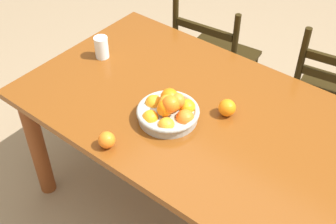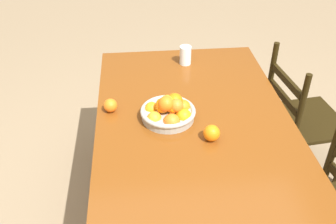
{
  "view_description": "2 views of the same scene",
  "coord_description": "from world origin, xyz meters",
  "px_view_note": "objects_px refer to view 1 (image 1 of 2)",
  "views": [
    {
      "loc": [
        0.8,
        -1.29,
        2.11
      ],
      "look_at": [
        -0.11,
        -0.13,
        0.8
      ],
      "focal_mm": 47.18,
      "sensor_mm": 36.0,
      "label": 1
    },
    {
      "loc": [
        1.47,
        -0.29,
        1.93
      ],
      "look_at": [
        -0.11,
        -0.13,
        0.8
      ],
      "focal_mm": 40.9,
      "sensor_mm": 36.0,
      "label": 2
    }
  ],
  "objects_px": {
    "fruit_bowl": "(169,110)",
    "drinking_glass": "(102,47)",
    "chair_near_window": "(213,61)",
    "orange_loose_1": "(227,108)",
    "dining_table": "(204,132)",
    "orange_loose_0": "(107,140)",
    "chair_by_cabinet": "(329,104)"
  },
  "relations": [
    {
      "from": "orange_loose_0",
      "to": "chair_near_window",
      "type": "bearing_deg",
      "value": 101.6
    },
    {
      "from": "dining_table",
      "to": "chair_near_window",
      "type": "distance_m",
      "value": 0.92
    },
    {
      "from": "dining_table",
      "to": "orange_loose_0",
      "type": "height_order",
      "value": "orange_loose_0"
    },
    {
      "from": "orange_loose_1",
      "to": "drinking_glass",
      "type": "bearing_deg",
      "value": -178.35
    },
    {
      "from": "dining_table",
      "to": "drinking_glass",
      "type": "xyz_separation_m",
      "value": [
        -0.7,
        0.03,
        0.18
      ]
    },
    {
      "from": "chair_near_window",
      "to": "orange_loose_0",
      "type": "relative_size",
      "value": 12.44
    },
    {
      "from": "fruit_bowl",
      "to": "orange_loose_1",
      "type": "bearing_deg",
      "value": 44.48
    },
    {
      "from": "drinking_glass",
      "to": "orange_loose_1",
      "type": "bearing_deg",
      "value": 1.65
    },
    {
      "from": "fruit_bowl",
      "to": "orange_loose_1",
      "type": "distance_m",
      "value": 0.26
    },
    {
      "from": "chair_near_window",
      "to": "fruit_bowl",
      "type": "xyz_separation_m",
      "value": [
        0.34,
        -0.91,
        0.38
      ]
    },
    {
      "from": "fruit_bowl",
      "to": "orange_loose_0",
      "type": "xyz_separation_m",
      "value": [
        -0.1,
        -0.3,
        -0.02
      ]
    },
    {
      "from": "chair_by_cabinet",
      "to": "orange_loose_1",
      "type": "xyz_separation_m",
      "value": [
        -0.25,
        -0.74,
        0.34
      ]
    },
    {
      "from": "chair_near_window",
      "to": "chair_by_cabinet",
      "type": "relative_size",
      "value": 0.93
    },
    {
      "from": "fruit_bowl",
      "to": "orange_loose_0",
      "type": "bearing_deg",
      "value": -107.93
    },
    {
      "from": "dining_table",
      "to": "orange_loose_1",
      "type": "xyz_separation_m",
      "value": [
        0.08,
        0.05,
        0.16
      ]
    },
    {
      "from": "chair_near_window",
      "to": "chair_by_cabinet",
      "type": "height_order",
      "value": "chair_by_cabinet"
    },
    {
      "from": "drinking_glass",
      "to": "chair_near_window",
      "type": "bearing_deg",
      "value": 72.02
    },
    {
      "from": "chair_by_cabinet",
      "to": "orange_loose_0",
      "type": "distance_m",
      "value": 1.38
    },
    {
      "from": "fruit_bowl",
      "to": "chair_near_window",
      "type": "bearing_deg",
      "value": 110.84
    },
    {
      "from": "chair_by_cabinet",
      "to": "fruit_bowl",
      "type": "distance_m",
      "value": 1.08
    },
    {
      "from": "chair_near_window",
      "to": "drinking_glass",
      "type": "xyz_separation_m",
      "value": [
        -0.24,
        -0.74,
        0.39
      ]
    },
    {
      "from": "chair_by_cabinet",
      "to": "drinking_glass",
      "type": "distance_m",
      "value": 1.33
    },
    {
      "from": "dining_table",
      "to": "drinking_glass",
      "type": "relative_size",
      "value": 15.07
    },
    {
      "from": "orange_loose_1",
      "to": "fruit_bowl",
      "type": "bearing_deg",
      "value": -135.52
    },
    {
      "from": "fruit_bowl",
      "to": "drinking_glass",
      "type": "bearing_deg",
      "value": 164.52
    },
    {
      "from": "chair_near_window",
      "to": "chair_by_cabinet",
      "type": "distance_m",
      "value": 0.78
    },
    {
      "from": "orange_loose_0",
      "to": "drinking_glass",
      "type": "xyz_separation_m",
      "value": [
        -0.49,
        0.46,
        0.02
      ]
    },
    {
      "from": "dining_table",
      "to": "orange_loose_1",
      "type": "relative_size",
      "value": 22.39
    },
    {
      "from": "chair_by_cabinet",
      "to": "fruit_bowl",
      "type": "relative_size",
      "value": 3.42
    },
    {
      "from": "fruit_bowl",
      "to": "orange_loose_1",
      "type": "height_order",
      "value": "fruit_bowl"
    },
    {
      "from": "drinking_glass",
      "to": "orange_loose_0",
      "type": "bearing_deg",
      "value": -43.41
    },
    {
      "from": "chair_near_window",
      "to": "orange_loose_1",
      "type": "bearing_deg",
      "value": 120.15
    }
  ]
}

